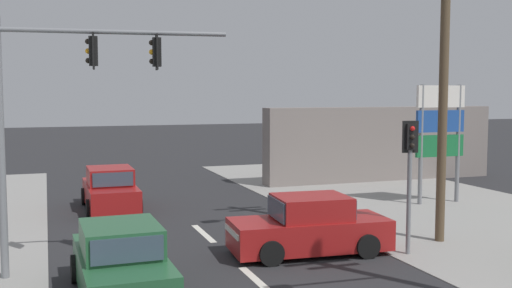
# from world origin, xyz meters

# --- Properties ---
(lane_dash_mid) EXTENTS (0.20, 2.40, 0.01)m
(lane_dash_mid) POSITION_xyz_m (0.00, 3.00, 0.00)
(lane_dash_mid) COLOR silver
(lane_dash_mid) RESTS_ON ground
(lane_dash_far) EXTENTS (0.20, 2.40, 0.01)m
(lane_dash_far) POSITION_xyz_m (0.00, 8.00, 0.00)
(lane_dash_far) COLOR silver
(lane_dash_far) RESTS_ON ground
(utility_pole_midground_right) EXTENTS (3.78, 0.45, 10.93)m
(utility_pole_midground_right) POSITION_xyz_m (6.07, 4.76, 5.84)
(utility_pole_midground_right) COLOR brown
(utility_pole_midground_right) RESTS_ON ground
(traffic_signal_mast) EXTENTS (5.27, 0.67, 6.00)m
(traffic_signal_mast) POSITION_xyz_m (-4.15, 5.06, 4.15)
(traffic_signal_mast) COLOR slate
(traffic_signal_mast) RESTS_ON ground
(pedestal_signal_right_kerb) EXTENTS (0.44, 0.30, 3.56)m
(pedestal_signal_right_kerb) POSITION_xyz_m (4.52, 3.86, 2.42)
(pedestal_signal_right_kerb) COLOR slate
(pedestal_signal_right_kerb) RESTS_ON ground
(shopping_plaza_sign) EXTENTS (2.10, 0.16, 4.60)m
(shopping_plaza_sign) POSITION_xyz_m (9.86, 9.83, 2.98)
(shopping_plaza_sign) COLOR slate
(shopping_plaza_sign) RESTS_ON ground
(shopfront_wall_far) EXTENTS (12.00, 1.00, 3.60)m
(shopfront_wall_far) POSITION_xyz_m (11.00, 16.00, 1.80)
(shopfront_wall_far) COLOR gray
(shopfront_wall_far) RESTS_ON ground
(sedan_receding_far) EXTENTS (4.34, 2.12, 1.56)m
(sedan_receding_far) POSITION_xyz_m (2.10, 4.83, 0.70)
(sedan_receding_far) COLOR maroon
(sedan_receding_far) RESTS_ON ground
(sedan_kerbside_parked) EXTENTS (1.94, 4.26, 1.56)m
(sedan_kerbside_parked) POSITION_xyz_m (-3.05, 3.04, 0.70)
(sedan_kerbside_parked) COLOR #235633
(sedan_kerbside_parked) RESTS_ON ground
(sedan_oncoming_near) EXTENTS (1.91, 4.25, 1.56)m
(sedan_oncoming_near) POSITION_xyz_m (-2.29, 12.84, 0.70)
(sedan_oncoming_near) COLOR maroon
(sedan_oncoming_near) RESTS_ON ground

